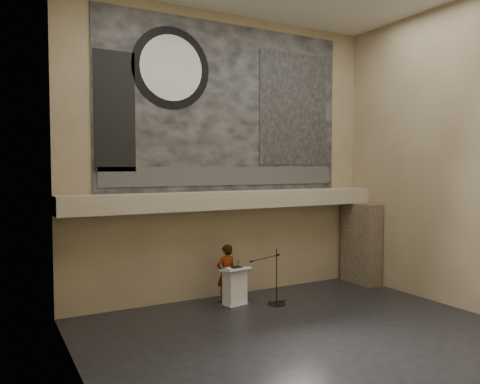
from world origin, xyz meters
TOP-DOWN VIEW (x-y plane):
  - floor at (0.00, 0.00)m, footprint 10.00×10.00m
  - wall_back at (0.00, 4.00)m, footprint 10.00×0.02m
  - wall_front at (0.00, -4.00)m, footprint 10.00×0.02m
  - wall_left at (-5.00, 0.00)m, footprint 0.02×8.00m
  - wall_right at (5.00, 0.00)m, footprint 0.02×8.00m
  - soffit at (0.00, 3.60)m, footprint 10.00×0.80m
  - sprinkler_left at (-1.60, 3.55)m, footprint 0.04×0.04m
  - sprinkler_right at (1.90, 3.55)m, footprint 0.04×0.04m
  - banner at (0.00, 3.97)m, footprint 8.00×0.05m
  - banner_text_strip at (0.00, 3.93)m, footprint 7.76×0.02m
  - banner_clock_rim at (-1.80, 3.93)m, footprint 2.30×0.02m
  - banner_clock_face at (-1.80, 3.91)m, footprint 1.84×0.02m
  - banner_building_print at (2.40, 3.93)m, footprint 2.60×0.02m
  - banner_brick_print at (-3.40, 3.93)m, footprint 1.10×0.02m
  - stone_pier at (4.65, 3.15)m, footprint 0.60×1.40m
  - lectern at (-0.39, 2.79)m, footprint 0.83×0.65m
  - binder at (-0.35, 2.74)m, footprint 0.31×0.25m
  - papers at (-0.51, 2.80)m, footprint 0.25×0.30m
  - speaker_person at (-0.43, 3.24)m, footprint 0.65×0.45m
  - mic_stand at (0.72, 2.41)m, footprint 1.39×0.70m

SIDE VIEW (x-z plane):
  - floor at x=0.00m, z-range 0.00..0.00m
  - mic_stand at x=0.72m, z-range -0.57..1.03m
  - lectern at x=-0.39m, z-range -0.02..1.12m
  - speaker_person at x=-0.43m, z-range 0.00..1.70m
  - papers at x=-0.51m, z-range 1.10..1.10m
  - binder at x=-0.35m, z-range 1.10..1.14m
  - stone_pier at x=4.65m, z-range 0.00..2.70m
  - sprinkler_left at x=-1.60m, z-range 2.64..2.70m
  - sprinkler_right at x=1.90m, z-range 2.64..2.70m
  - soffit at x=0.00m, z-range 2.70..3.20m
  - banner_text_strip at x=0.00m, z-range 3.38..3.93m
  - wall_back at x=0.00m, z-range 0.00..8.50m
  - wall_front at x=0.00m, z-range 0.00..8.50m
  - wall_left at x=-5.00m, z-range 0.00..8.50m
  - wall_right at x=5.00m, z-range 0.00..8.50m
  - banner_brick_print at x=-3.40m, z-range 3.80..7.00m
  - banner at x=0.00m, z-range 3.20..8.20m
  - banner_building_print at x=2.40m, z-range 4.00..7.60m
  - banner_clock_rim at x=-1.80m, z-range 5.55..7.85m
  - banner_clock_face at x=-1.80m, z-range 5.78..7.62m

